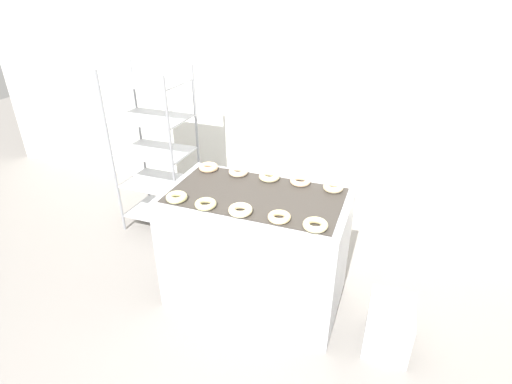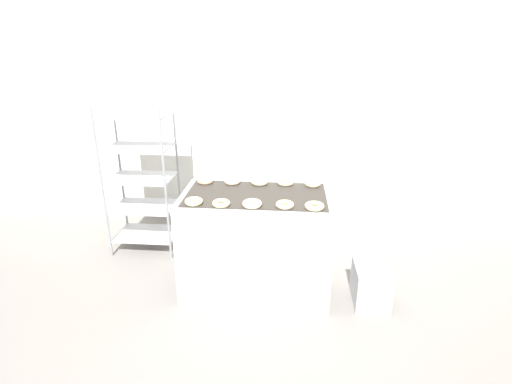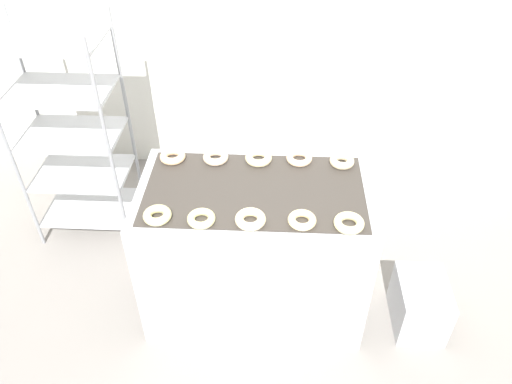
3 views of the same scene
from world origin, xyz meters
name	(u,v)px [view 2 (image 2 of 3)]	position (x,y,z in m)	size (l,w,h in m)	color
ground_plane	(249,331)	(0.00, 0.00, 0.00)	(14.00, 14.00, 0.00)	gray
wall_back	(267,108)	(0.00, 2.12, 1.40)	(8.00, 0.05, 2.80)	silver
fryer_machine	(256,242)	(0.00, 0.61, 0.46)	(1.27, 0.72, 0.91)	#B7BABF
baking_rack_cart	(142,178)	(-1.24, 1.27, 0.80)	(0.66, 0.49, 1.57)	gray
glaze_bin	(371,284)	(1.00, 0.48, 0.17)	(0.29, 0.38, 0.33)	#B7BABF
donut_near_leftmost	(194,201)	(-0.47, 0.35, 0.94)	(0.14, 0.14, 0.04)	beige
donut_near_left	(221,203)	(-0.25, 0.34, 0.93)	(0.14, 0.14, 0.04)	beige
donut_near_center	(252,204)	(-0.01, 0.35, 0.94)	(0.15, 0.15, 0.04)	beige
donut_near_right	(285,205)	(0.25, 0.36, 0.93)	(0.14, 0.14, 0.04)	beige
donut_near_rightmost	(314,206)	(0.48, 0.34, 0.93)	(0.15, 0.15, 0.04)	beige
donut_far_leftmost	(205,180)	(-0.49, 0.86, 0.94)	(0.15, 0.15, 0.04)	#EEC18F
donut_far_left	(232,181)	(-0.24, 0.86, 0.93)	(0.15, 0.15, 0.04)	beige
donut_far_center	(260,182)	(0.01, 0.87, 0.94)	(0.15, 0.15, 0.04)	beige
donut_far_right	(285,182)	(0.24, 0.88, 0.93)	(0.15, 0.15, 0.04)	beige
donut_far_rightmost	(313,184)	(0.48, 0.86, 0.94)	(0.14, 0.14, 0.04)	beige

